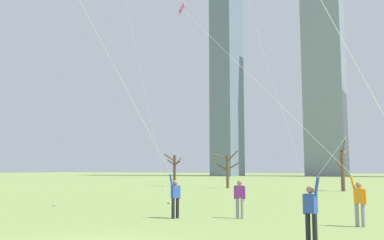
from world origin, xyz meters
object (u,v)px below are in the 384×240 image
at_px(kite_flyer_foreground_left_red, 377,123).
at_px(bare_tree_far_right_edge, 227,168).
at_px(kite_flyer_far_back_pink, 332,172).
at_px(bare_tree_right_of_center, 174,168).
at_px(bare_tree_left_of_center, 343,167).
at_px(bystander_far_off_by_trees, 240,197).
at_px(kite_flyer_midfield_left_orange, 148,141).

relative_size(kite_flyer_foreground_left_red, bare_tree_far_right_edge, 2.69).
distance_m(kite_flyer_far_back_pink, bare_tree_right_of_center, 36.66).
distance_m(bare_tree_left_of_center, bare_tree_far_right_edge, 12.16).
bearing_deg(bare_tree_left_of_center, kite_flyer_foreground_left_red, -80.54).
bearing_deg(bare_tree_far_right_edge, kite_flyer_far_back_pink, -59.21).
distance_m(kite_flyer_far_back_pink, bare_tree_left_of_center, 25.48).
distance_m(kite_flyer_foreground_left_red, bare_tree_far_right_edge, 38.58).
xyz_separation_m(bystander_far_off_by_trees, bare_tree_left_of_center, (0.54, 25.10, 1.32)).
height_order(kite_flyer_far_back_pink, bare_tree_right_of_center, kite_flyer_far_back_pink).
bearing_deg(kite_flyer_far_back_pink, bare_tree_left_of_center, 97.52).
bearing_deg(kite_flyer_far_back_pink, bystander_far_off_by_trees, 177.63).
distance_m(kite_flyer_far_back_pink, bare_tree_far_right_edge, 30.24).
bearing_deg(bare_tree_far_right_edge, bare_tree_right_of_center, 164.80).
relative_size(kite_flyer_far_back_pink, bare_tree_right_of_center, 2.83).
bearing_deg(bare_tree_far_right_edge, kite_flyer_midfield_left_orange, -72.84).
bearing_deg(bare_tree_left_of_center, bystander_far_off_by_trees, -91.23).
relative_size(bystander_far_off_by_trees, bare_tree_right_of_center, 0.41).
xyz_separation_m(kite_flyer_foreground_left_red, bare_tree_left_of_center, (-5.59, 33.54, -0.72)).
distance_m(bystander_far_off_by_trees, bare_tree_left_of_center, 25.14).
relative_size(bare_tree_left_of_center, bare_tree_right_of_center, 1.23).
xyz_separation_m(kite_flyer_far_back_pink, bare_tree_right_of_center, (-23.48, 28.15, 0.21)).
bearing_deg(bare_tree_right_of_center, kite_flyer_foreground_left_red, -54.76).
xyz_separation_m(bystander_far_off_by_trees, bare_tree_right_of_center, (-19.61, 27.99, 1.29)).
distance_m(bare_tree_right_of_center, bare_tree_far_right_edge, 8.30).
xyz_separation_m(kite_flyer_far_back_pink, bystander_far_off_by_trees, (-3.88, 0.16, -1.08)).
bearing_deg(bare_tree_left_of_center, kite_flyer_far_back_pink, -82.48).
relative_size(kite_flyer_far_back_pink, bare_tree_far_right_edge, 2.70).
height_order(kite_flyer_far_back_pink, kite_flyer_foreground_left_red, kite_flyer_far_back_pink).
height_order(kite_flyer_far_back_pink, bystander_far_off_by_trees, kite_flyer_far_back_pink).
bearing_deg(bystander_far_off_by_trees, bare_tree_left_of_center, 88.77).
height_order(kite_flyer_far_back_pink, bare_tree_far_right_edge, kite_flyer_far_back_pink).
relative_size(kite_flyer_midfield_left_orange, bare_tree_left_of_center, 2.46).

